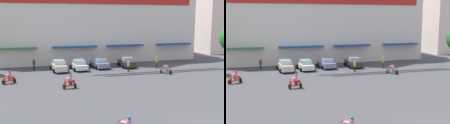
% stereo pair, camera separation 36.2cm
% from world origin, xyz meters
% --- Properties ---
extents(ground_plane, '(128.00, 128.00, 0.00)m').
position_xyz_m(ground_plane, '(0.00, 13.00, 0.00)').
color(ground_plane, '#45464D').
extents(colonial_building, '(34.92, 17.20, 21.76)m').
position_xyz_m(colonial_building, '(-0.00, 36.25, 9.35)').
color(colonial_building, silver).
rests_on(colonial_building, ground).
extents(flank_building_right, '(10.89, 9.08, 11.94)m').
position_xyz_m(flank_building_right, '(29.21, 38.47, 5.97)').
color(flank_building_right, silver).
rests_on(flank_building_right, ground).
extents(parked_car_0, '(2.42, 4.53, 1.57)m').
position_xyz_m(parked_car_0, '(-7.05, 25.06, 0.78)').
color(parked_car_0, beige).
rests_on(parked_car_0, ground).
extents(parked_car_1, '(2.41, 4.12, 1.47)m').
position_xyz_m(parked_car_1, '(-4.21, 25.16, 0.74)').
color(parked_car_1, silver).
rests_on(parked_car_1, ground).
extents(parked_car_2, '(2.56, 4.41, 1.43)m').
position_xyz_m(parked_car_2, '(-1.01, 26.02, 0.73)').
color(parked_car_2, slate).
rests_on(parked_car_2, ground).
extents(parked_car_3, '(2.39, 4.31, 1.53)m').
position_xyz_m(parked_car_3, '(3.08, 25.62, 0.77)').
color(parked_car_3, '#2B2930').
rests_on(parked_car_3, ground).
extents(scooter_rider_1, '(1.28, 1.52, 1.47)m').
position_xyz_m(scooter_rider_1, '(6.34, 19.16, 0.60)').
color(scooter_rider_1, black).
rests_on(scooter_rider_1, ground).
extents(scooter_rider_3, '(1.52, 1.27, 1.52)m').
position_xyz_m(scooter_rider_3, '(-13.27, 19.23, 0.61)').
color(scooter_rider_3, black).
rests_on(scooter_rider_3, ground).
extents(scooter_rider_5, '(1.44, 0.77, 1.58)m').
position_xyz_m(scooter_rider_5, '(-7.05, 14.99, 0.65)').
color(scooter_rider_5, black).
rests_on(scooter_rider_5, ground).
extents(pedestrian_0, '(0.50, 0.50, 1.53)m').
position_xyz_m(pedestrian_0, '(2.06, 22.00, 0.86)').
color(pedestrian_0, black).
rests_on(pedestrian_0, ground).
extents(pedestrian_1, '(0.53, 0.53, 1.62)m').
position_xyz_m(pedestrian_1, '(-10.33, 27.03, 0.91)').
color(pedestrian_1, '#1B2449').
rests_on(pedestrian_1, ground).
extents(pedestrian_2, '(0.43, 0.43, 1.76)m').
position_xyz_m(pedestrian_2, '(6.91, 23.25, 1.03)').
color(pedestrian_2, '#29222C').
rests_on(pedestrian_2, ground).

